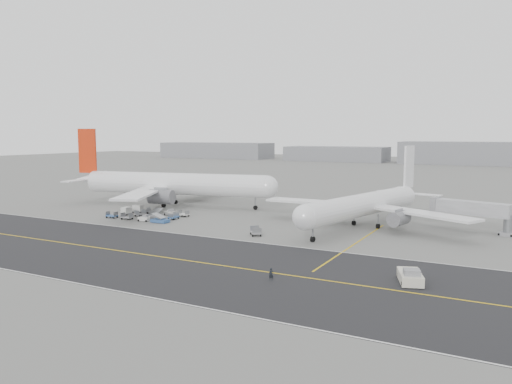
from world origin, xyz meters
The scene contains 10 objects.
ground centered at (0.00, 0.00, 0.00)m, with size 700.00×700.00×0.00m, color gray.
taxiway centered at (5.02, -17.98, 0.01)m, with size 220.00×59.00×0.03m.
horizon_buildings centered at (30.00, 260.00, 0.00)m, with size 520.00×28.00×28.00m, color gray, non-canonical shape.
airliner_a centered at (-26.24, 27.06, 5.82)m, with size 58.07×56.95×20.20m.
airliner_b centered at (27.24, 21.06, 4.64)m, with size 44.89×45.89×16.08m.
pushback_tug centered at (42.78, -14.05, 0.85)m, with size 4.29×7.32×2.08m.
jet_bridge centered at (46.50, 26.61, 4.17)m, with size 15.96×7.25×5.99m.
gse_cluster centered at (-19.53, 9.95, 0.00)m, with size 21.09×16.00×1.88m, color #939398, non-canonical shape.
stray_dolly centered at (11.61, 3.16, 0.00)m, with size 1.71×2.78×1.71m, color silver, non-canonical shape.
ground_crew_a centered at (26.77, -21.24, 0.81)m, with size 0.59×0.39×1.63m, color black.
Camera 1 is at (54.14, -77.21, 18.67)m, focal length 35.00 mm.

